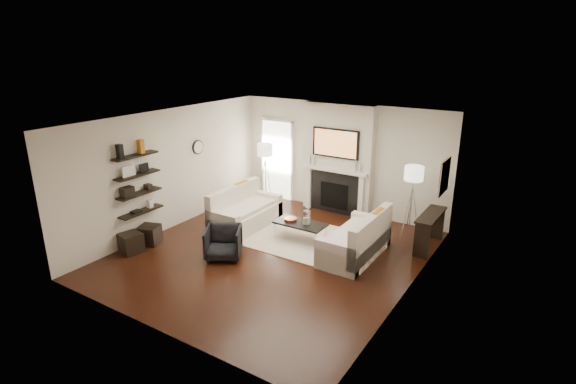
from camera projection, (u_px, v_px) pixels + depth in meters
The scene contains 71 objects.
room_envelope at pixel (271, 190), 8.64m from camera, with size 6.00×6.00×6.00m.
chimney_breast at pixel (338, 159), 10.94m from camera, with size 1.80×0.25×2.70m, color silver.
fireplace_surround at pixel (334, 193), 11.09m from camera, with size 1.30×0.02×1.04m, color black.
firebox at pixel (334, 196), 11.11m from camera, with size 0.75×0.02×0.65m, color black.
mantel_pilaster_l at pixel (309, 187), 11.42m from camera, with size 0.12×0.08×1.10m, color white.
mantel_pilaster_r at pixel (361, 197), 10.69m from camera, with size 0.12×0.08×1.10m, color white.
mantel_shelf at pixel (334, 170), 10.86m from camera, with size 1.70×0.18×0.07m, color white.
tv_body at pixel (336, 143), 10.67m from camera, with size 1.20×0.06×0.70m, color black.
tv_screen at pixel (335, 143), 10.65m from camera, with size 1.10×0.01×0.62m, color #BF723F.
candlestick_l_tall at pixel (315, 160), 11.09m from camera, with size 0.04×0.04×0.30m, color silver.
candlestick_l_short at pixel (310, 160), 11.17m from camera, with size 0.04×0.04×0.24m, color silver.
candlestick_r_tall at pixel (356, 166), 10.53m from camera, with size 0.04×0.04×0.30m, color silver.
candlestick_r_short at pixel (361, 168), 10.47m from camera, with size 0.04×0.04×0.24m, color silver.
hallway_panel at pixel (277, 160), 12.06m from camera, with size 0.90×0.02×2.10m, color white.
door_trim_l at pixel (262, 158), 12.29m from camera, with size 0.06×0.06×2.16m, color white.
door_trim_r at pixel (292, 163), 11.80m from camera, with size 0.06×0.06×2.16m, color white.
door_trim_top at pixel (277, 120), 11.70m from camera, with size 1.02×0.06×0.06m, color white.
rug at pixel (300, 238), 9.80m from camera, with size 2.60×2.00×0.01m, color beige.
loveseat_left_base at pixel (246, 218), 10.35m from camera, with size 0.85×1.80×0.42m, color silver.
loveseat_left_back at pixel (234, 202), 10.42m from camera, with size 0.18×1.80×0.80m, color silver.
loveseat_left_arm_n at pixel (223, 226), 9.68m from camera, with size 0.85×0.18×0.60m, color silver.
loveseat_left_arm_s at pixel (266, 204), 10.97m from camera, with size 0.85×0.18×0.60m, color silver.
loveseat_left_cushion at pixel (247, 208), 10.24m from camera, with size 0.63×1.44×0.10m, color silver.
pillow_left_orange at pixel (242, 191), 10.60m from camera, with size 0.10×0.42×0.42m, color #BA7016.
pillow_left_charcoal at pixel (225, 198), 10.12m from camera, with size 0.10×0.40×0.40m, color black.
loveseat_right_base at pixel (354, 246), 8.92m from camera, with size 0.85×1.80×0.42m, color silver.
loveseat_right_back at pixel (371, 235), 8.65m from camera, with size 0.18×1.80×0.80m, color silver.
loveseat_right_arm_n at pixel (336, 258), 8.25m from camera, with size 0.85×0.18×0.60m, color silver.
loveseat_right_arm_s at pixel (371, 228), 9.54m from camera, with size 0.85×0.18×0.60m, color silver.
loveseat_right_cushion at pixel (353, 233), 8.87m from camera, with size 0.63×1.44×0.10m, color silver.
pillow_right_orange at pixel (378, 220), 8.83m from camera, with size 0.10×0.42×0.42m, color #BA7016.
pillow_right_charcoal at pixel (366, 231), 8.35m from camera, with size 0.10×0.40×0.40m, color black.
coffee_table at pixel (300, 223), 9.54m from camera, with size 1.10×0.55×0.04m, color black.
coffee_leg_nw at pixel (275, 231), 9.69m from camera, with size 0.02×0.02×0.38m, color silver.
coffee_leg_ne at pixel (316, 241), 9.18m from camera, with size 0.02×0.02×0.38m, color silver.
coffee_leg_sw at pixel (286, 224), 10.04m from camera, with size 0.02×0.02×0.38m, color silver.
coffee_leg_se at pixel (326, 234), 9.53m from camera, with size 0.02×0.02×0.38m, color silver.
hurricane_glass at pixel (307, 218), 9.42m from camera, with size 0.18×0.18×0.31m, color white.
hurricane_candle at pixel (307, 221), 9.44m from camera, with size 0.10×0.10×0.15m, color white.
copper_bowl at pixel (290, 219), 9.66m from camera, with size 0.28×0.28×0.05m, color #B23E1D.
armchair at pixel (223, 241), 8.82m from camera, with size 0.67×0.63×0.69m, color black.
lamp_left_post at pixel (266, 181), 11.74m from camera, with size 0.02×0.02×1.20m, color silver.
lamp_left_shade at pixel (265, 150), 11.47m from camera, with size 0.40×0.40×0.30m, color white.
lamp_left_leg_a at pixel (269, 182), 11.69m from camera, with size 0.02×0.02×1.25m, color silver.
lamp_left_leg_b at pixel (266, 180), 11.85m from camera, with size 0.02×0.02×1.25m, color silver.
lamp_left_leg_c at pixel (262, 182), 11.70m from camera, with size 0.02×0.02×1.25m, color silver.
lamp_right_post at pixel (411, 211), 9.68m from camera, with size 0.02×0.02×1.20m, color silver.
lamp_right_shade at pixel (414, 173), 9.41m from camera, with size 0.40×0.40×0.30m, color white.
lamp_right_leg_a at pixel (416, 212), 9.62m from camera, with size 0.02×0.02×1.25m, color silver.
lamp_right_leg_b at pixel (409, 209), 9.78m from camera, with size 0.02×0.02×1.25m, color silver.
lamp_right_leg_c at pixel (407, 212), 9.63m from camera, with size 0.02×0.02×1.25m, color silver.
console_top at pixel (431, 215), 9.12m from camera, with size 0.35×1.20×0.04m, color black.
console_leg_n at pixel (421, 241), 8.79m from camera, with size 0.30×0.04×0.71m, color black.
console_leg_s at pixel (437, 223), 9.67m from camera, with size 0.30×0.04×0.71m, color black.
wall_art at pixel (444, 177), 8.82m from camera, with size 0.03×0.70×0.70m, color #9E784F.
shelf_bottom at pixel (141, 212), 9.37m from camera, with size 0.25×1.00×0.04m, color black.
shelf_lower at pixel (139, 193), 9.25m from camera, with size 0.25×1.00×0.04m, color black.
shelf_upper at pixel (137, 175), 9.12m from camera, with size 0.25×1.00×0.04m, color black.
shelf_top at pixel (135, 156), 8.99m from camera, with size 0.25×1.00×0.04m, color black.
decor_magfile_a at pixel (120, 151), 8.67m from camera, with size 0.12×0.10×0.28m, color black.
decor_magfile_b at pixel (141, 147), 9.07m from camera, with size 0.12×0.10×0.28m, color #BA7016.
decor_frame_a at pixel (129, 171), 8.92m from camera, with size 0.04×0.30×0.22m, color white.
decor_frame_b at pixel (144, 168), 9.23m from camera, with size 0.04×0.22×0.18m, color black.
decor_wine_rack at pixel (127, 192), 8.98m from camera, with size 0.18×0.25×0.20m, color black.
decor_box_small at pixel (148, 187), 9.42m from camera, with size 0.15×0.12×0.12m, color black.
decor_books at pixel (136, 212), 9.26m from camera, with size 0.14×0.20×0.05m, color black.
decor_box_tall at pixel (150, 203), 9.53m from camera, with size 0.10×0.10×0.18m, color white.
clock_rim at pixel (198, 147), 10.63m from camera, with size 0.34×0.34×0.04m, color black.
clock_face at pixel (199, 147), 10.62m from camera, with size 0.29×0.29×0.01m, color white.
ottoman_near at pixel (149, 235), 9.48m from camera, with size 0.40×0.40×0.40m, color black.
ottoman_far at pixel (131, 243), 9.09m from camera, with size 0.40×0.40×0.40m, color black.
Camera 1 is at (4.67, -6.75, 4.06)m, focal length 28.00 mm.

